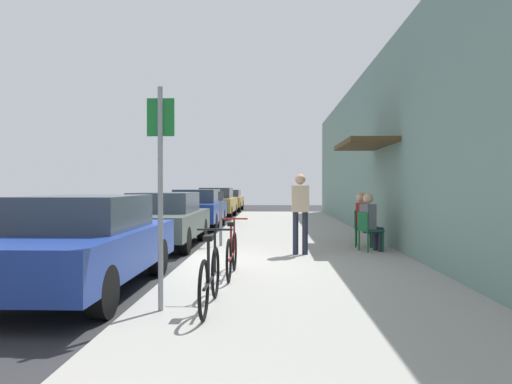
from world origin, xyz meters
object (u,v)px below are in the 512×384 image
(cafe_chair_1, at_px, (361,226))
(pedestrian_standing, at_px, (300,207))
(parked_car_2, at_px, (197,208))
(parked_car_3, at_px, (216,202))
(street_sign, at_px, (161,180))
(seated_patron_1, at_px, (363,218))
(parking_meter, at_px, (221,214))
(bicycle_1, at_px, (232,254))
(cafe_chair_0, at_px, (368,229))
(bicycle_0, at_px, (210,278))
(parked_car_1, at_px, (164,219))
(parked_car_4, at_px, (228,200))
(parked_car_0, at_px, (83,243))
(seated_patron_0, at_px, (370,220))

(cafe_chair_1, xyz_separation_m, pedestrian_standing, (-1.52, -1.35, 0.50))
(parked_car_2, relative_size, parked_car_3, 1.00)
(parked_car_2, xyz_separation_m, street_sign, (1.50, -12.06, 0.90))
(seated_patron_1, bearing_deg, parked_car_2, 129.04)
(parked_car_2, height_order, cafe_chair_1, parked_car_2)
(parking_meter, relative_size, bicycle_1, 0.77)
(cafe_chair_0, bearing_deg, pedestrian_standing, -160.88)
(street_sign, relative_size, bicycle_0, 1.52)
(parked_car_2, relative_size, parking_meter, 3.33)
(parked_car_1, distance_m, parked_car_3, 11.48)
(parked_car_3, relative_size, parking_meter, 3.33)
(parked_car_4, xyz_separation_m, parking_meter, (1.55, -18.23, 0.19))
(bicycle_1, xyz_separation_m, seated_patron_1, (2.82, 3.78, 0.34))
(bicycle_1, relative_size, cafe_chair_0, 1.97)
(parked_car_4, distance_m, seated_patron_1, 18.95)
(parking_meter, height_order, bicycle_0, parking_meter)
(parking_meter, bearing_deg, cafe_chair_1, -0.59)
(parked_car_1, bearing_deg, parked_car_4, 90.00)
(parked_car_1, distance_m, bicycle_1, 5.04)
(parked_car_0, bearing_deg, cafe_chair_1, 42.50)
(bicycle_0, height_order, cafe_chair_0, bicycle_0)
(parking_meter, distance_m, cafe_chair_1, 3.37)
(parked_car_2, xyz_separation_m, bicycle_0, (2.06, -11.93, -0.26))
(street_sign, xyz_separation_m, bicycle_0, (0.56, 0.13, -1.16))
(parked_car_4, xyz_separation_m, bicycle_0, (2.06, -24.08, -0.22))
(cafe_chair_0, bearing_deg, street_sign, -123.70)
(seated_patron_0, xyz_separation_m, pedestrian_standing, (-1.58, -0.55, 0.30))
(parked_car_2, relative_size, seated_patron_1, 3.41)
(cafe_chair_1, relative_size, pedestrian_standing, 0.51)
(bicycle_0, bearing_deg, parking_meter, 94.99)
(parking_meter, relative_size, cafe_chair_0, 1.52)
(parked_car_3, distance_m, street_sign, 18.26)
(parked_car_2, height_order, seated_patron_0, parked_car_2)
(parked_car_0, xyz_separation_m, bicycle_0, (2.06, -1.32, -0.25))
(parked_car_3, distance_m, cafe_chair_0, 13.96)
(bicycle_0, distance_m, seated_patron_0, 5.80)
(cafe_chair_0, xyz_separation_m, seated_patron_0, (0.06, 0.02, 0.19))
(parked_car_4, relative_size, pedestrian_standing, 2.59)
(street_sign, relative_size, cafe_chair_0, 2.99)
(seated_patron_0, bearing_deg, parked_car_1, 162.50)
(parking_meter, bearing_deg, seated_patron_0, -13.82)
(parked_car_3, relative_size, cafe_chair_0, 5.06)
(cafe_chair_0, bearing_deg, parked_car_3, 110.62)
(parked_car_2, xyz_separation_m, seated_patron_0, (4.97, -6.92, 0.07))
(pedestrian_standing, bearing_deg, parked_car_4, 99.80)
(parking_meter, bearing_deg, parked_car_1, 154.92)
(parking_meter, xyz_separation_m, pedestrian_standing, (1.84, -1.39, 0.23))
(parking_meter, xyz_separation_m, seated_patron_1, (3.42, -0.05, -0.07))
(street_sign, relative_size, cafe_chair_1, 2.99)
(parking_meter, xyz_separation_m, bicycle_1, (0.60, -3.83, -0.41))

